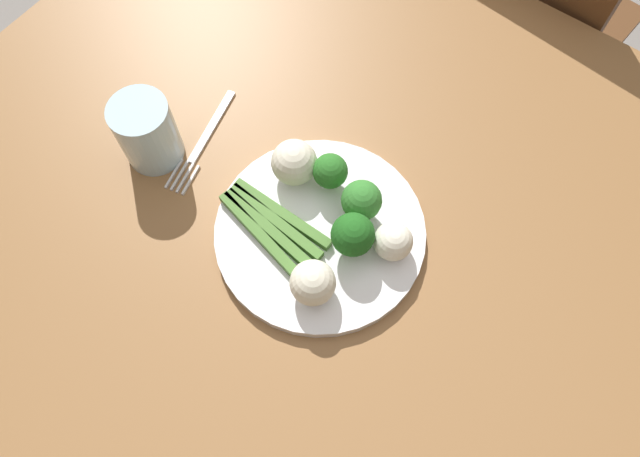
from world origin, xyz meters
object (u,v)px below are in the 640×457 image
object	(u,v)px
plate	(320,233)
water_glass	(147,132)
cauliflower_edge	(294,162)
fork	(203,142)
asparagus_bundle	(272,225)
cauliflower_near_fork	(393,241)
broccoli_back_right	(353,235)
dining_table	(330,265)
broccoli_near_center	(361,201)
broccoli_outer_edge	(330,171)
cauliflower_mid	(313,283)
chair	(494,31)

from	to	relation	value
plate	water_glass	distance (m)	0.25
cauliflower_edge	fork	bearing A→B (deg)	11.90
plate	fork	bearing A→B (deg)	-4.47
cauliflower_edge	fork	size ratio (longest dim) A/B	0.34
plate	asparagus_bundle	size ratio (longest dim) A/B	1.75
cauliflower_near_fork	cauliflower_edge	xyz separation A→B (m)	(0.15, -0.01, 0.01)
cauliflower_edge	water_glass	size ratio (longest dim) A/B	0.61
asparagus_bundle	broccoli_back_right	world-z (taller)	broccoli_back_right
dining_table	cauliflower_edge	size ratio (longest dim) A/B	20.15
broccoli_near_center	broccoli_outer_edge	bearing A→B (deg)	-12.33
dining_table	broccoli_outer_edge	distance (m)	0.16
plate	fork	world-z (taller)	plate
broccoli_outer_edge	cauliflower_near_fork	distance (m)	0.11
fork	cauliflower_mid	bearing A→B (deg)	57.68
broccoli_outer_edge	fork	distance (m)	0.18
broccoli_back_right	cauliflower_edge	size ratio (longest dim) A/B	1.10
broccoli_back_right	cauliflower_near_fork	size ratio (longest dim) A/B	1.35
plate	broccoli_outer_edge	size ratio (longest dim) A/B	4.84
asparagus_bundle	water_glass	size ratio (longest dim) A/B	1.55
dining_table	water_glass	distance (m)	0.30
fork	water_glass	xyz separation A→B (m)	(0.04, 0.05, 0.04)
water_glass	broccoli_near_center	bearing A→B (deg)	-163.73
chair	water_glass	bearing A→B (deg)	78.43
asparagus_bundle	cauliflower_near_fork	xyz separation A→B (m)	(-0.13, -0.06, 0.02)
broccoli_near_center	broccoli_outer_edge	xyz separation A→B (m)	(0.05, -0.01, -0.00)
fork	asparagus_bundle	bearing A→B (deg)	59.35
plate	broccoli_back_right	xyz separation A→B (m)	(-0.04, -0.00, 0.04)
broccoli_near_center	fork	world-z (taller)	broccoli_near_center
dining_table	broccoli_outer_edge	world-z (taller)	broccoli_outer_edge
cauliflower_mid	cauliflower_near_fork	xyz separation A→B (m)	(-0.04, -0.10, -0.00)
dining_table	broccoli_near_center	bearing A→B (deg)	-111.95
plate	cauliflower_near_fork	distance (m)	0.09
plate	asparagus_bundle	distance (m)	0.06
chair	water_glass	world-z (taller)	chair
broccoli_outer_edge	chair	bearing A→B (deg)	-88.27
broccoli_back_right	cauliflower_edge	xyz separation A→B (m)	(0.11, -0.04, -0.01)
asparagus_bundle	broccoli_outer_edge	bearing A→B (deg)	81.87
plate	cauliflower_edge	xyz separation A→B (m)	(0.07, -0.04, 0.04)
cauliflower_mid	cauliflower_edge	distance (m)	0.15
broccoli_back_right	water_glass	world-z (taller)	water_glass
plate	fork	distance (m)	0.20
cauliflower_mid	dining_table	bearing A→B (deg)	-69.95
chair	water_glass	size ratio (longest dim) A/B	9.34
plate	broccoli_outer_edge	bearing A→B (deg)	-64.45
asparagus_bundle	chair	bearing A→B (deg)	94.82
cauliflower_mid	chair	bearing A→B (deg)	-83.21
chair	plate	bearing A→B (deg)	98.91
dining_table	fork	xyz separation A→B (m)	(0.21, -0.01, 0.11)
broccoli_back_right	water_glass	bearing A→B (deg)	7.18
cauliflower_near_fork	chair	bearing A→B (deg)	-78.13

